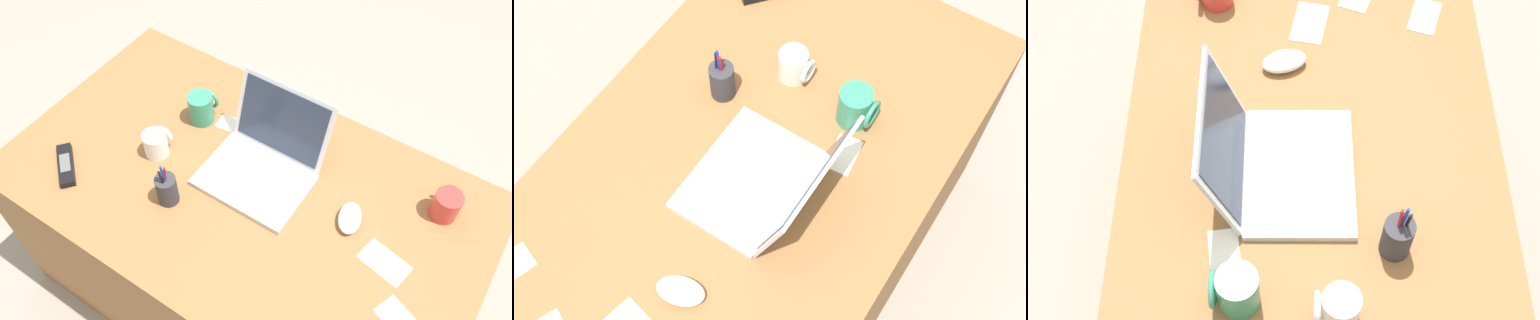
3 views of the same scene
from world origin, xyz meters
TOP-DOWN VIEW (x-y plane):
  - ground_plane at (0.00, 0.00)m, footprint 6.00×6.00m
  - desk at (0.00, 0.00)m, footprint 1.47×0.85m
  - laptop at (0.02, 0.08)m, footprint 0.32×0.32m
  - computer_mouse at (0.33, 0.06)m, footprint 0.10×0.12m
  - coffee_mug_tall at (-0.27, 0.15)m, footprint 0.08×0.09m
  - coffee_mug_spare at (-0.30, -0.04)m, footprint 0.08×0.09m
  - pen_holder at (-0.16, -0.16)m, footprint 0.06×0.06m
  - paper_note_right at (-0.17, 0.18)m, footprint 0.11×0.08m

SIDE VIEW (x-z plane):
  - ground_plane at x=0.00m, z-range 0.00..0.00m
  - desk at x=0.00m, z-range 0.00..0.71m
  - paper_note_right at x=-0.17m, z-range 0.71..0.71m
  - computer_mouse at x=0.33m, z-range 0.71..0.75m
  - coffee_mug_spare at x=-0.30m, z-range 0.71..0.80m
  - laptop at x=0.02m, z-range 0.64..0.88m
  - pen_holder at x=-0.16m, z-range 0.68..0.85m
  - coffee_mug_tall at x=-0.27m, z-range 0.71..0.82m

